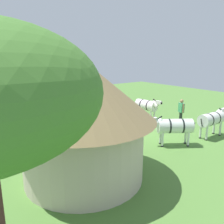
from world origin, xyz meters
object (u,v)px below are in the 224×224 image
object	(u,v)px
guest_beside_umbrella	(58,105)
zebra_by_umbrella	(174,126)
patio_chair_east_end	(90,114)
striped_lounge_chair	(125,135)
shade_umbrella	(73,85)
thatched_hut	(83,116)
zebra_toward_hut	(212,119)
standing_watcher	(181,110)
acacia_tree_right_background	(4,72)
zebra_nearest_camera	(147,105)
patio_dining_table	(74,115)
patio_chair_west_end	(58,122)

from	to	relation	value
guest_beside_umbrella	zebra_by_umbrella	size ratio (longest dim) A/B	0.83
patio_chair_east_end	striped_lounge_chair	bearing A→B (deg)	166.04
shade_umbrella	striped_lounge_chair	xyz separation A→B (m)	(-3.91, -0.86, -2.31)
patio_chair_east_end	striped_lounge_chair	distance (m)	4.12
thatched_hut	zebra_toward_hut	bearing A→B (deg)	-93.10
standing_watcher	acacia_tree_right_background	size ratio (longest dim) A/B	0.39
zebra_by_umbrella	zebra_toward_hut	bearing A→B (deg)	-65.79
patio_chair_east_end	zebra_nearest_camera	world-z (taller)	zebra_nearest_camera
patio_dining_table	patio_chair_west_end	xyz separation A→B (m)	(-0.36, 1.25, -0.14)
thatched_hut	standing_watcher	xyz separation A→B (m)	(2.00, -8.24, -1.34)
patio_dining_table	striped_lounge_chair	distance (m)	4.03
standing_watcher	zebra_toward_hut	bearing A→B (deg)	-167.32
standing_watcher	thatched_hut	bearing A→B (deg)	129.02
thatched_hut	standing_watcher	distance (m)	8.59
zebra_nearest_camera	striped_lounge_chair	bearing A→B (deg)	23.67
standing_watcher	striped_lounge_chair	world-z (taller)	standing_watcher
shade_umbrella	patio_dining_table	world-z (taller)	shade_umbrella
shade_umbrella	patio_chair_west_end	xyz separation A→B (m)	(-0.36, 1.25, -2.04)
patio_dining_table	patio_chair_west_end	size ratio (longest dim) A/B	1.83
zebra_toward_hut	patio_chair_west_end	bearing A→B (deg)	-132.74
thatched_hut	patio_dining_table	world-z (taller)	thatched_hut
shade_umbrella	zebra_toward_hut	bearing A→B (deg)	-142.49
zebra_nearest_camera	guest_beside_umbrella	bearing A→B (deg)	-42.79
zebra_nearest_camera	zebra_by_umbrella	bearing A→B (deg)	54.04
acacia_tree_right_background	zebra_toward_hut	bearing A→B (deg)	-134.15
thatched_hut	acacia_tree_right_background	xyz separation A→B (m)	(7.73, 0.69, 1.06)
patio_chair_east_end	shade_umbrella	bearing A→B (deg)	90.00
thatched_hut	acacia_tree_right_background	size ratio (longest dim) A/B	1.21
patio_chair_west_end	striped_lounge_chair	world-z (taller)	patio_chair_west_end
thatched_hut	zebra_nearest_camera	distance (m)	8.73
patio_dining_table	guest_beside_umbrella	xyz separation A→B (m)	(1.94, 0.23, 0.36)
guest_beside_umbrella	striped_lounge_chair	xyz separation A→B (m)	(-5.85, -1.09, -0.77)
patio_chair_west_end	zebra_by_umbrella	distance (m)	6.62
patio_chair_west_end	acacia_tree_right_background	size ratio (longest dim) A/B	0.21
patio_chair_west_end	acacia_tree_right_background	bearing A→B (deg)	-149.27
patio_dining_table	patio_chair_west_end	bearing A→B (deg)	105.91
zebra_by_umbrella	shade_umbrella	bearing A→B (deg)	55.18
patio_chair_east_end	zebra_nearest_camera	xyz separation A→B (m)	(-1.87, -3.41, 0.45)
thatched_hut	patio_chair_east_end	bearing A→B (deg)	-33.54
patio_chair_east_end	zebra_toward_hut	bearing A→B (deg)	-159.10
standing_watcher	zebra_by_umbrella	distance (m)	3.72
striped_lounge_chair	standing_watcher	bearing A→B (deg)	-157.19
standing_watcher	patio_dining_table	bearing A→B (deg)	79.29
guest_beside_umbrella	zebra_nearest_camera	world-z (taller)	guest_beside_umbrella
patio_chair_west_end	zebra_nearest_camera	world-z (taller)	zebra_nearest_camera
guest_beside_umbrella	patio_chair_east_end	bearing A→B (deg)	-145.66
shade_umbrella	patio_chair_east_end	world-z (taller)	shade_umbrella
striped_lounge_chair	zebra_by_umbrella	bearing A→B (deg)	148.79
patio_dining_table	zebra_nearest_camera	distance (m)	5.00
patio_chair_east_end	zebra_toward_hut	world-z (taller)	zebra_toward_hut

